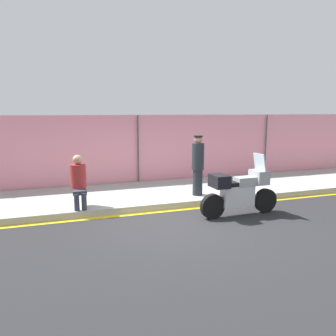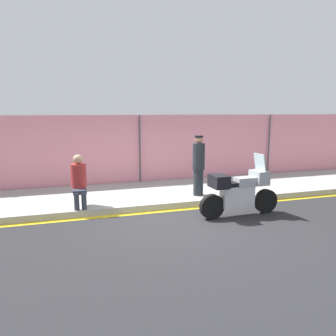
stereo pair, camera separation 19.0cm
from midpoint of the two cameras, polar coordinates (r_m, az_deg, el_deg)
The scene contains 7 objects.
ground_plane at distance 7.78m, azimuth 2.10°, elevation -9.25°, with size 120.00×120.00×0.00m, color #262628.
sidewalk at distance 9.92m, azimuth -2.45°, elevation -4.51°, with size 37.44×2.90×0.17m.
curb_paint_stripe at distance 8.52m, azimuth 0.23°, elevation -7.49°, with size 37.44×0.18×0.01m.
storefront_fence at distance 11.19m, azimuth -4.52°, elevation 2.99°, with size 35.57×0.17×2.43m.
motorcycle at distance 8.19m, azimuth 12.96°, elevation -3.98°, with size 2.12×0.54×1.52m.
officer_standing at distance 9.29m, azimuth 5.93°, elevation 0.54°, with size 0.34×0.34×1.71m.
person_seated_on_curb at distance 8.48m, azimuth -14.65°, elevation -1.71°, with size 0.39×0.68×1.31m.
Camera 2 is at (-2.36, -6.96, 2.54)m, focal length 35.00 mm.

